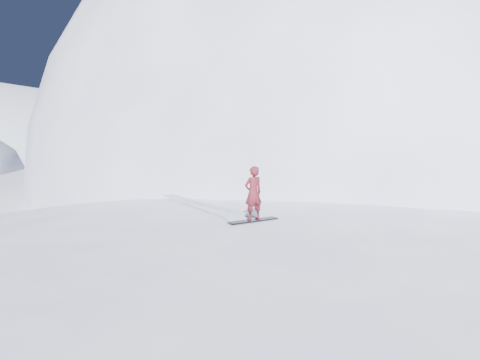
# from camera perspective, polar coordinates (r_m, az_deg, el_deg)

# --- Properties ---
(ground) EXTENTS (400.00, 400.00, 0.00)m
(ground) POSITION_cam_1_polar(r_m,az_deg,el_deg) (11.75, 6.10, -18.61)
(ground) COLOR white
(ground) RESTS_ON ground
(near_ridge) EXTENTS (36.00, 28.00, 4.80)m
(near_ridge) POSITION_cam_1_polar(r_m,az_deg,el_deg) (14.65, 3.81, -13.51)
(near_ridge) COLOR white
(near_ridge) RESTS_ON ground
(summit_peak) EXTENTS (60.00, 56.00, 56.00)m
(summit_peak) POSITION_cam_1_polar(r_m,az_deg,el_deg) (44.86, 14.74, -0.46)
(summit_peak) COLOR white
(summit_peak) RESTS_ON ground
(peak_shoulder) EXTENTS (28.00, 24.00, 18.00)m
(peak_shoulder) POSITION_cam_1_polar(r_m,az_deg,el_deg) (33.40, 4.59, -2.44)
(peak_shoulder) COLOR white
(peak_shoulder) RESTS_ON ground
(wind_bumps) EXTENTS (16.00, 14.40, 1.00)m
(wind_bumps) POSITION_cam_1_polar(r_m,az_deg,el_deg) (13.29, -0.67, -15.57)
(wind_bumps) COLOR white
(wind_bumps) RESTS_ON ground
(snowboard) EXTENTS (1.63, 0.55, 0.03)m
(snowboard) POSITION_cam_1_polar(r_m,az_deg,el_deg) (12.54, 1.78, -5.39)
(snowboard) COLOR black
(snowboard) RESTS_ON near_ridge
(snowboarder) EXTENTS (0.63, 0.46, 1.57)m
(snowboarder) POSITION_cam_1_polar(r_m,az_deg,el_deg) (12.40, 1.79, -1.76)
(snowboarder) COLOR maroon
(snowboarder) RESTS_ON snowboard
(board_tracks) EXTENTS (1.58, 5.97, 0.04)m
(board_tracks) POSITION_cam_1_polar(r_m,az_deg,el_deg) (15.53, -5.45, -3.18)
(board_tracks) COLOR silver
(board_tracks) RESTS_ON ground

